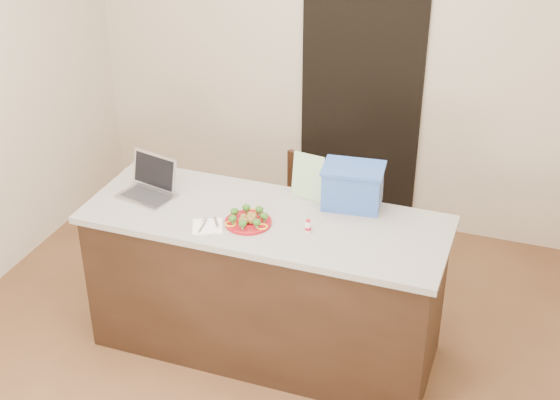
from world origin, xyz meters
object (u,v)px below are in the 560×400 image
(plate, at_px, (248,222))
(laptop, at_px, (150,184))
(yogurt_bottle, at_px, (308,227))
(chair, at_px, (306,213))
(napkin, at_px, (207,226))
(blue_box, at_px, (353,186))
(island, at_px, (265,284))

(plate, distance_m, laptop, 0.68)
(yogurt_bottle, bearing_deg, chair, 108.45)
(plate, xyz_separation_m, napkin, (-0.20, -0.11, -0.01))
(plate, height_order, yogurt_bottle, yogurt_bottle)
(yogurt_bottle, distance_m, laptop, 1.01)
(plate, xyz_separation_m, laptop, (-0.67, 0.13, 0.05))
(plate, xyz_separation_m, blue_box, (0.48, 0.39, 0.11))
(island, bearing_deg, plate, -120.20)
(plate, distance_m, napkin, 0.22)
(island, distance_m, napkin, 0.57)
(laptop, relative_size, chair, 0.41)
(island, distance_m, yogurt_bottle, 0.57)
(yogurt_bottle, relative_size, laptop, 0.21)
(laptop, bearing_deg, island, 10.45)
(yogurt_bottle, bearing_deg, napkin, -165.72)
(yogurt_bottle, distance_m, blue_box, 0.40)
(plate, height_order, blue_box, blue_box)
(plate, distance_m, yogurt_bottle, 0.34)
(plate, xyz_separation_m, chair, (0.04, 0.92, -0.44))
(plate, height_order, chair, plate)
(napkin, relative_size, laptop, 0.46)
(napkin, distance_m, chair, 1.14)
(plate, relative_size, laptop, 0.73)
(napkin, xyz_separation_m, laptop, (-0.47, 0.24, 0.06))
(napkin, xyz_separation_m, chair, (0.24, 1.03, -0.43))
(napkin, distance_m, laptop, 0.53)
(laptop, xyz_separation_m, blue_box, (1.15, 0.26, 0.06))
(chair, bearing_deg, yogurt_bottle, -49.82)
(laptop, bearing_deg, plate, 1.76)
(napkin, bearing_deg, plate, 28.74)
(island, distance_m, laptop, 0.89)
(island, xyz_separation_m, laptop, (-0.73, 0.03, 0.52))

